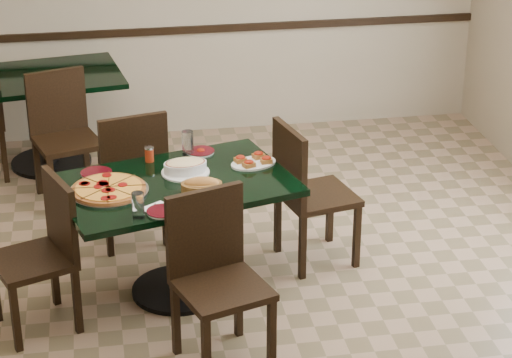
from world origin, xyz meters
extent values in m
plane|color=#82654B|center=(0.00, 0.00, 0.00)|extent=(5.50, 5.50, 0.00)
plane|color=gray|center=(0.00, -2.75, 1.40)|extent=(5.00, 0.00, 5.00)
cube|color=black|center=(0.00, 2.73, 0.90)|extent=(5.00, 0.03, 0.06)
cube|color=black|center=(-0.33, 0.07, 0.73)|extent=(1.53, 1.19, 0.04)
cylinder|color=black|center=(-0.33, 0.07, 0.35)|extent=(0.12, 0.12, 0.71)
cylinder|color=black|center=(-0.33, 0.07, 0.01)|extent=(0.58, 0.58, 0.03)
cube|color=black|center=(-1.14, 2.21, 0.73)|extent=(1.28, 1.01, 0.04)
cylinder|color=black|center=(-1.14, 2.21, 0.35)|extent=(0.13, 0.13, 0.71)
cylinder|color=black|center=(-1.14, 2.21, 0.01)|extent=(0.63, 0.63, 0.03)
cube|color=black|center=(-0.58, 0.84, 0.46)|extent=(0.54, 0.54, 0.04)
cube|color=black|center=(-0.53, 0.64, 0.72)|extent=(0.45, 0.14, 0.48)
cube|color=black|center=(-0.44, 1.08, 0.22)|extent=(0.05, 0.05, 0.44)
cube|color=black|center=(-0.35, 0.70, 0.22)|extent=(0.05, 0.05, 0.44)
cube|color=black|center=(-0.81, 0.99, 0.22)|extent=(0.05, 0.05, 0.44)
cube|color=black|center=(-0.72, 0.61, 0.22)|extent=(0.05, 0.05, 0.44)
cube|color=black|center=(-0.15, -0.71, 0.46)|extent=(0.57, 0.57, 0.04)
cube|color=black|center=(-0.22, -0.52, 0.72)|extent=(0.44, 0.18, 0.48)
cube|color=black|center=(-0.28, -0.96, 0.22)|extent=(0.05, 0.05, 0.44)
cube|color=black|center=(-0.40, -0.59, 0.22)|extent=(0.05, 0.05, 0.44)
cube|color=black|center=(0.09, -0.83, 0.22)|extent=(0.05, 0.05, 0.44)
cube|color=black|center=(-0.03, -0.46, 0.22)|extent=(0.05, 0.05, 0.44)
cube|color=black|center=(0.61, 0.34, 0.46)|extent=(0.53, 0.53, 0.04)
cube|color=black|center=(0.41, 0.29, 0.71)|extent=(0.14, 0.44, 0.48)
cube|color=black|center=(0.84, 0.19, 0.22)|extent=(0.05, 0.05, 0.44)
cube|color=black|center=(0.46, 0.11, 0.22)|extent=(0.05, 0.05, 0.44)
cube|color=black|center=(0.75, 0.57, 0.22)|extent=(0.05, 0.05, 0.44)
cube|color=black|center=(0.37, 0.48, 0.22)|extent=(0.05, 0.05, 0.44)
cube|color=black|center=(-1.17, -0.18, 0.43)|extent=(0.55, 0.55, 0.04)
cube|color=black|center=(-0.99, -0.11, 0.68)|extent=(0.19, 0.41, 0.45)
cube|color=black|center=(-1.07, 0.06, 0.21)|extent=(0.05, 0.05, 0.41)
cube|color=black|center=(-1.27, -0.41, 0.21)|extent=(0.05, 0.05, 0.41)
cube|color=black|center=(-0.94, -0.28, 0.21)|extent=(0.05, 0.05, 0.41)
cube|color=black|center=(-0.98, 1.54, 0.45)|extent=(0.55, 0.55, 0.04)
cube|color=black|center=(-1.04, 1.73, 0.70)|extent=(0.43, 0.17, 0.47)
cube|color=black|center=(-1.10, 1.31, 0.21)|extent=(0.05, 0.05, 0.43)
cube|color=black|center=(-1.21, 1.67, 0.21)|extent=(0.05, 0.05, 0.43)
cube|color=black|center=(-0.74, 1.42, 0.21)|extent=(0.05, 0.05, 0.43)
cube|color=black|center=(-0.85, 1.78, 0.21)|extent=(0.05, 0.05, 0.43)
cube|color=black|center=(-1.51, 2.29, 0.21)|extent=(0.04, 0.04, 0.42)
cube|color=black|center=(-1.47, 1.92, 0.21)|extent=(0.04, 0.04, 0.42)
cylinder|color=#B0AFB6|center=(-0.71, 0.00, 0.76)|extent=(0.46, 0.46, 0.01)
cylinder|color=brown|center=(-0.71, 0.00, 0.77)|extent=(0.43, 0.43, 0.02)
cylinder|color=orange|center=(-0.71, 0.00, 0.78)|extent=(0.38, 0.38, 0.01)
cylinder|color=silver|center=(-0.25, 0.18, 0.76)|extent=(0.29, 0.29, 0.01)
ellipsoid|color=beige|center=(-0.25, 0.18, 0.82)|extent=(0.25, 0.18, 0.04)
ellipsoid|color=#A4692D|center=(-0.19, -0.10, 0.81)|extent=(0.21, 0.11, 0.09)
cylinder|color=silver|center=(-0.43, -0.33, 0.76)|extent=(0.18, 0.18, 0.01)
cylinder|color=#340309|center=(-0.43, -0.33, 0.76)|extent=(0.18, 0.18, 0.00)
cylinder|color=silver|center=(-0.12, 0.48, 0.76)|extent=(0.17, 0.17, 0.01)
cylinder|color=#340309|center=(-0.12, 0.48, 0.76)|extent=(0.17, 0.17, 0.00)
ellipsoid|color=#AA1D08|center=(-0.12, 0.48, 0.77)|extent=(0.05, 0.05, 0.02)
cylinder|color=silver|center=(-0.78, 0.26, 0.76)|extent=(0.18, 0.18, 0.01)
cylinder|color=#340309|center=(-0.78, 0.26, 0.76)|extent=(0.19, 0.19, 0.00)
cube|color=white|center=(-0.45, -0.28, 0.75)|extent=(0.20, 0.20, 0.00)
cube|color=#B0AFB6|center=(-0.43, -0.28, 0.76)|extent=(0.09, 0.12, 0.00)
cylinder|color=silver|center=(-0.20, 0.47, 0.83)|extent=(0.07, 0.07, 0.16)
cylinder|color=silver|center=(-0.56, -0.36, 0.82)|extent=(0.07, 0.07, 0.15)
cylinder|color=#B12D12|center=(-0.45, 0.40, 0.79)|extent=(0.05, 0.05, 0.09)
cylinder|color=#B0AFB6|center=(-0.45, 0.40, 0.84)|extent=(0.06, 0.06, 0.01)
camera|label=1|loc=(-0.75, -5.27, 3.21)|focal=70.00mm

